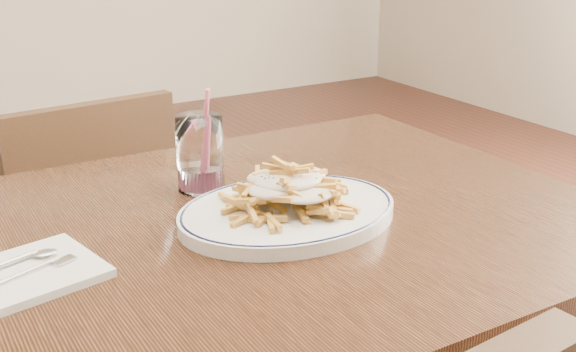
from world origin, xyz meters
TOP-DOWN VIEW (x-y plane):
  - table at (0.00, 0.00)m, footprint 1.20×0.80m
  - chair_far at (-0.03, 0.67)m, footprint 0.41×0.41m
  - fries_plate at (0.11, -0.02)m, footprint 0.35×0.30m
  - loaded_fries at (0.11, -0.02)m, footprint 0.21×0.17m
  - napkin at (-0.30, -0.02)m, footprint 0.25×0.19m
  - cutlery at (-0.30, -0.01)m, footprint 0.16×0.11m
  - water_glass at (0.05, 0.16)m, footprint 0.08×0.08m

SIDE VIEW (x-z plane):
  - chair_far at x=-0.03m, z-range 0.05..0.87m
  - table at x=0.00m, z-range 0.30..1.05m
  - napkin at x=-0.30m, z-range 0.75..0.76m
  - fries_plate at x=0.11m, z-range 0.75..0.77m
  - cutlery at x=-0.30m, z-range 0.76..0.77m
  - loaded_fries at x=0.11m, z-range 0.77..0.83m
  - water_glass at x=0.05m, z-range 0.72..0.89m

